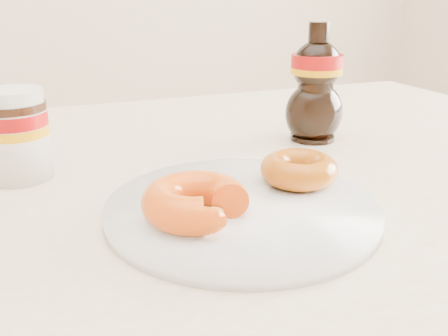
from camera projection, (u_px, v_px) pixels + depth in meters
name	position (u px, v px, depth m)	size (l,w,h in m)	color
dining_table	(179.00, 231.00, 0.66)	(1.40, 0.90, 0.75)	#FAEABE
plate	(242.00, 208.00, 0.51)	(0.28, 0.28, 0.01)	white
donut_bitten	(195.00, 201.00, 0.47)	(0.10, 0.10, 0.04)	#D7590C
donut_whole	(299.00, 169.00, 0.56)	(0.09, 0.09, 0.03)	#A0620A
nutella_jar	(16.00, 131.00, 0.60)	(0.08, 0.08, 0.11)	white
syrup_bottle	(316.00, 83.00, 0.75)	(0.09, 0.08, 0.18)	black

